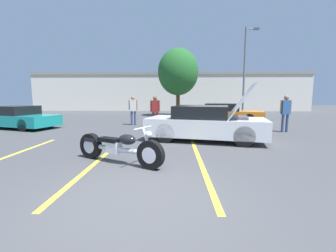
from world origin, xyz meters
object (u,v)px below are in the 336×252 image
object	(u,v)px
light_pole	(245,67)
parked_car_left_row	(18,118)
parked_car_right_row	(224,113)
spectator_near_motorcycle	(286,110)
show_car_hood_open	(206,123)
spectator_midground	(155,109)
spectator_by_show_car	(133,108)
motorcycle	(118,147)
tree_background	(178,72)

from	to	relation	value
light_pole	parked_car_left_row	xyz separation A→B (m)	(-14.74, -9.41, -3.71)
parked_car_right_row	spectator_near_motorcycle	world-z (taller)	spectator_near_motorcycle
light_pole	spectator_near_motorcycle	distance (m)	10.92
show_car_hood_open	spectator_midground	world-z (taller)	show_car_hood_open
spectator_near_motorcycle	spectator_midground	size ratio (longest dim) A/B	1.02
show_car_hood_open	spectator_by_show_car	world-z (taller)	show_car_hood_open
motorcycle	show_car_hood_open	size ratio (longest dim) A/B	0.51
motorcycle	spectator_by_show_car	bearing A→B (deg)	124.63
parked_car_right_row	tree_background	bearing A→B (deg)	138.89
motorcycle	parked_car_right_row	xyz separation A→B (m)	(4.70, 9.29, 0.17)
parked_car_right_row	parked_car_left_row	distance (m)	12.02
spectator_midground	light_pole	bearing A→B (deg)	51.30
show_car_hood_open	spectator_near_motorcycle	bearing A→B (deg)	40.66
motorcycle	spectator_near_motorcycle	bearing A→B (deg)	65.01
light_pole	spectator_by_show_car	xyz separation A→B (m)	(-8.84, -7.96, -3.26)
show_car_hood_open	parked_car_left_row	distance (m)	10.01
spectator_by_show_car	spectator_midground	bearing A→B (deg)	-43.17
light_pole	spectator_near_motorcycle	size ratio (longest dim) A/B	4.47
show_car_hood_open	spectator_midground	distance (m)	3.89
tree_background	parked_car_left_row	world-z (taller)	tree_background
show_car_hood_open	spectator_near_motorcycle	distance (m)	4.53
motorcycle	spectator_midground	distance (m)	6.30
tree_background	parked_car_left_row	distance (m)	11.82
light_pole	tree_background	size ratio (longest dim) A/B	1.38
show_car_hood_open	spectator_by_show_car	size ratio (longest dim) A/B	2.79
parked_car_left_row	motorcycle	bearing A→B (deg)	-24.11
light_pole	motorcycle	bearing A→B (deg)	-116.78
spectator_near_motorcycle	parked_car_right_row	bearing A→B (deg)	115.34
parked_car_right_row	spectator_near_motorcycle	xyz separation A→B (m)	(1.95, -4.12, 0.46)
parked_car_left_row	spectator_midground	bearing A→B (deg)	18.51
spectator_midground	spectator_by_show_car	bearing A→B (deg)	136.83
light_pole	motorcycle	size ratio (longest dim) A/B	3.21
show_car_hood_open	parked_car_right_row	xyz separation A→B (m)	(2.06, 6.19, -0.08)
light_pole	spectator_by_show_car	bearing A→B (deg)	-137.99
parked_car_right_row	spectator_midground	xyz separation A→B (m)	(-4.29, -3.03, 0.43)
light_pole	motorcycle	distance (m)	17.82
motorcycle	spectator_near_motorcycle	xyz separation A→B (m)	(6.65, 5.17, 0.63)
spectator_near_motorcycle	tree_background	bearing A→B (deg)	120.38
tree_background	motorcycle	distance (m)	14.08
spectator_near_motorcycle	motorcycle	bearing A→B (deg)	-142.13
tree_background	motorcycle	world-z (taller)	tree_background
show_car_hood_open	spectator_midground	bearing A→B (deg)	138.44
motorcycle	parked_car_right_row	size ratio (longest dim) A/B	0.49
light_pole	parked_car_left_row	world-z (taller)	light_pole
light_pole	parked_car_right_row	distance (m)	7.91
light_pole	spectator_near_motorcycle	world-z (taller)	light_pole
show_car_hood_open	spectator_by_show_car	distance (m)	5.78
spectator_by_show_car	show_car_hood_open	bearing A→B (deg)	-50.98
motorcycle	parked_car_right_row	bearing A→B (deg)	90.31
spectator_by_show_car	light_pole	bearing A→B (deg)	42.01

